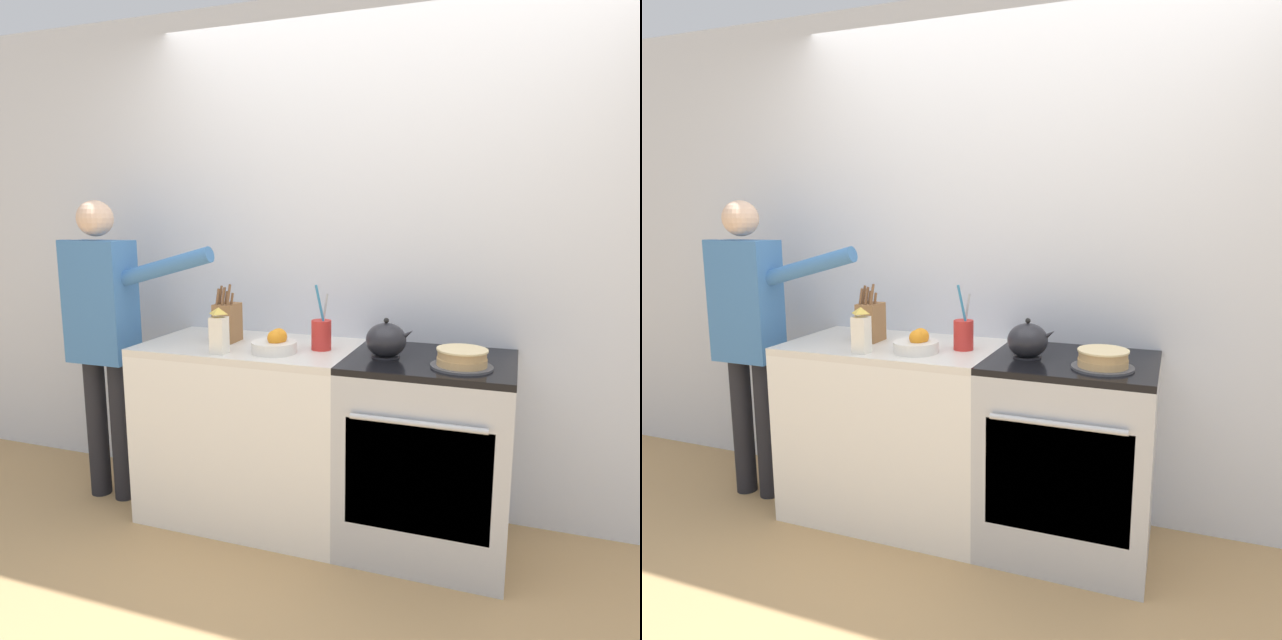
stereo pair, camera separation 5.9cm
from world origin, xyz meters
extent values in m
plane|color=tan|center=(0.00, 0.00, 0.00)|extent=(16.00, 16.00, 0.00)
cube|color=silver|center=(0.00, 0.64, 1.30)|extent=(8.00, 0.04, 2.60)
cube|color=white|center=(-0.63, 0.31, 0.43)|extent=(1.06, 0.62, 0.87)
cube|color=silver|center=(-0.63, 0.31, 0.88)|extent=(1.06, 0.62, 0.03)
cube|color=#B7BABF|center=(0.26, 0.31, 0.44)|extent=(0.74, 0.62, 0.87)
cube|color=black|center=(0.26, 0.01, 0.46)|extent=(0.61, 0.01, 0.48)
cylinder|color=#B7BABF|center=(0.26, -0.02, 0.71)|extent=(0.56, 0.02, 0.02)
cube|color=black|center=(0.26, 0.31, 0.89)|extent=(0.74, 0.62, 0.03)
cylinder|color=#4C4C51|center=(0.41, 0.19, 0.91)|extent=(0.26, 0.26, 0.01)
cylinder|color=tan|center=(0.41, 0.19, 0.93)|extent=(0.21, 0.21, 0.03)
cylinder|color=tan|center=(0.41, 0.19, 0.96)|extent=(0.20, 0.20, 0.03)
cylinder|color=beige|center=(0.41, 0.19, 0.98)|extent=(0.21, 0.21, 0.01)
cylinder|color=#232328|center=(0.07, 0.27, 0.91)|extent=(0.13, 0.13, 0.01)
ellipsoid|color=#232328|center=(0.07, 0.27, 0.98)|extent=(0.18, 0.18, 0.16)
cone|color=#232328|center=(0.15, 0.27, 1.01)|extent=(0.09, 0.04, 0.08)
sphere|color=black|center=(0.07, 0.27, 1.07)|extent=(0.02, 0.02, 0.02)
cube|color=olive|center=(-0.77, 0.33, 1.00)|extent=(0.10, 0.14, 0.19)
cylinder|color=brown|center=(-0.80, 0.30, 1.14)|extent=(0.01, 0.04, 0.08)
cylinder|color=brown|center=(-0.77, 0.29, 1.14)|extent=(0.01, 0.04, 0.08)
cylinder|color=brown|center=(-0.74, 0.29, 1.14)|extent=(0.01, 0.04, 0.09)
cylinder|color=brown|center=(-0.80, 0.32, 1.14)|extent=(0.01, 0.04, 0.09)
cylinder|color=brown|center=(-0.77, 0.33, 1.13)|extent=(0.01, 0.03, 0.07)
cylinder|color=brown|center=(-0.74, 0.33, 1.12)|extent=(0.01, 0.03, 0.06)
cylinder|color=brown|center=(-0.80, 0.36, 1.14)|extent=(0.01, 0.04, 0.08)
cylinder|color=brown|center=(-0.77, 0.35, 1.14)|extent=(0.01, 0.04, 0.10)
cylinder|color=red|center=(-0.26, 0.32, 0.97)|extent=(0.10, 0.10, 0.14)
cylinder|color=teal|center=(-0.25, 0.30, 1.08)|extent=(0.06, 0.03, 0.26)
cylinder|color=#B7BABF|center=(-0.25, 0.33, 1.06)|extent=(0.05, 0.03, 0.22)
cylinder|color=silver|center=(-0.45, 0.18, 0.93)|extent=(0.21, 0.21, 0.05)
sphere|color=orange|center=(-0.44, 0.17, 0.97)|extent=(0.07, 0.07, 0.07)
sphere|color=orange|center=(-0.43, 0.20, 0.98)|extent=(0.08, 0.08, 0.08)
cube|color=white|center=(-0.68, 0.08, 0.99)|extent=(0.07, 0.07, 0.17)
pyramid|color=#E0BC4C|center=(-0.68, 0.08, 1.10)|extent=(0.07, 0.07, 0.03)
cylinder|color=black|center=(-1.53, 0.22, 0.39)|extent=(0.11, 0.11, 0.77)
cylinder|color=black|center=(-1.37, 0.22, 0.39)|extent=(0.11, 0.11, 0.77)
cube|color=#3D70AD|center=(-1.45, 0.22, 1.09)|extent=(0.34, 0.20, 0.64)
cylinder|color=#3D70AD|center=(-1.66, 0.22, 1.14)|extent=(0.08, 0.08, 0.54)
cylinder|color=#3D70AD|center=(-1.05, 0.22, 1.28)|extent=(0.54, 0.08, 0.22)
sphere|color=beige|center=(-1.45, 0.22, 1.52)|extent=(0.18, 0.18, 0.18)
camera|label=1|loc=(0.62, -2.20, 1.52)|focal=32.00mm
camera|label=2|loc=(0.67, -2.18, 1.52)|focal=32.00mm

